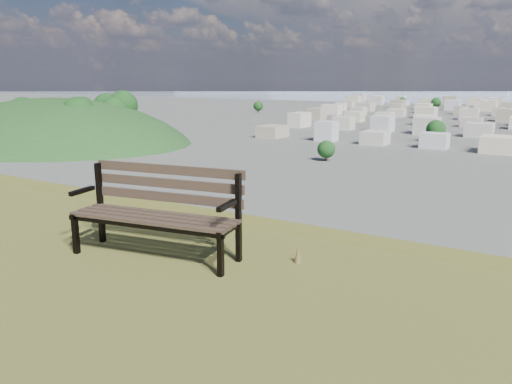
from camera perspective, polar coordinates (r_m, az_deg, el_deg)
The scene contains 3 objects.
park_bench at distance 5.21m, azimuth -11.06°, elevation -1.64°, with size 1.82×0.84×0.92m.
green_wooded_hill at distance 232.00m, azimuth -22.06°, elevation 5.38°, with size 145.64×116.51×72.82m.
city_trees at distance 322.28m, azimuth 25.87°, elevation 7.74°, with size 406.52×387.20×9.98m.
Camera 1 is at (4.48, -1.04, 26.81)m, focal length 35.00 mm.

